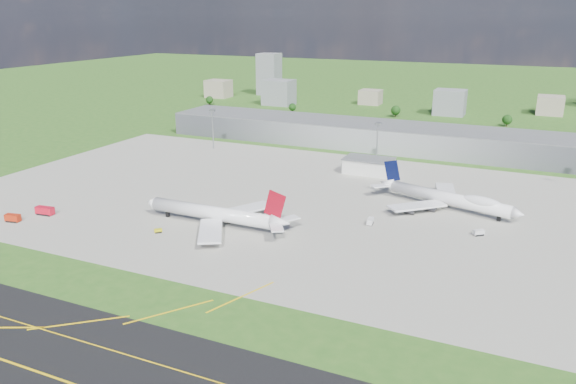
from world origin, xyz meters
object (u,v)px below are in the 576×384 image
at_px(airliner_red_twin, 217,214).
at_px(tug_yellow, 158,231).
at_px(airliner_blue_quad, 449,199).
at_px(van_white_far, 479,233).
at_px(crash_tender, 13,218).
at_px(van_white_near, 370,222).
at_px(fire_truck, 45,211).

relative_size(airliner_red_twin, tug_yellow, 19.96).
distance_m(airliner_blue_quad, van_white_far, 32.06).
distance_m(tug_yellow, van_white_far, 129.33).
height_order(airliner_blue_quad, van_white_far, airliner_blue_quad).
relative_size(crash_tender, van_white_near, 1.31).
distance_m(airliner_red_twin, van_white_near, 64.73).
xyz_separation_m(airliner_blue_quad, tug_yellow, (-102.56, -78.28, -4.23)).
bearing_deg(van_white_near, airliner_red_twin, 110.30).
bearing_deg(airliner_red_twin, crash_tender, 21.67).
relative_size(crash_tender, tug_yellow, 1.97).
bearing_deg(airliner_blue_quad, airliner_red_twin, -127.48).
bearing_deg(fire_truck, tug_yellow, -3.01).
bearing_deg(airliner_red_twin, airliner_blue_quad, -144.18).
relative_size(fire_truck, crash_tender, 1.25).
bearing_deg(airliner_blue_quad, van_white_near, -112.08).
bearing_deg(fire_truck, van_white_near, 13.58).
relative_size(crash_tender, van_white_far, 1.42).
bearing_deg(van_white_far, airliner_blue_quad, 81.94).
relative_size(airliner_red_twin, crash_tender, 10.13).
xyz_separation_m(crash_tender, van_white_far, (183.10, 66.30, -0.48)).
relative_size(airliner_red_twin, van_white_far, 14.39).
distance_m(airliner_blue_quad, tug_yellow, 129.09).
bearing_deg(fire_truck, airliner_blue_quad, 20.68).
height_order(van_white_near, van_white_far, van_white_near).
bearing_deg(van_white_near, van_white_far, -87.41).
bearing_deg(van_white_far, fire_truck, 158.08).
bearing_deg(fire_truck, airliner_red_twin, 8.74).
relative_size(fire_truck, tug_yellow, 2.47).
bearing_deg(van_white_far, airliner_red_twin, 159.62).
height_order(airliner_blue_quad, van_white_near, airliner_blue_quad).
distance_m(airliner_red_twin, airliner_blue_quad, 104.87).
xyz_separation_m(tug_yellow, van_white_near, (75.72, 44.95, 0.45)).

